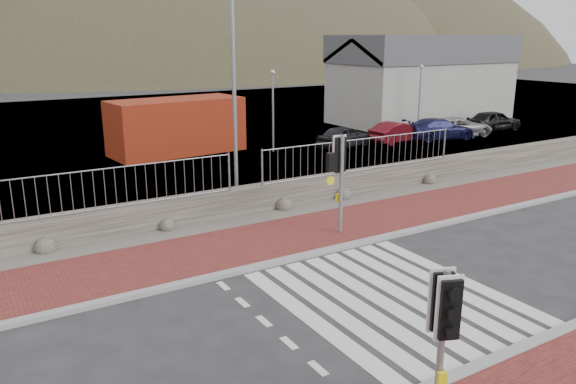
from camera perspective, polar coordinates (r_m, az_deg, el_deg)
ground at (r=13.15m, az=10.37°, el=-10.47°), size 220.00×220.00×0.00m
sidewalk_far at (r=16.47m, az=0.01°, el=-4.59°), size 40.00×3.00×0.08m
kerb_near at (r=11.35m, az=20.77°, el=-15.47°), size 40.00×0.25×0.12m
kerb_far at (r=15.29m, az=2.93°, el=-6.21°), size 40.00×0.25×0.12m
zebra_crossing at (r=13.14m, az=10.37°, el=-10.45°), size 4.62×5.60×0.01m
gravel_strip at (r=18.12m, az=-3.27°, el=-2.75°), size 40.00×1.50×0.06m
stone_wall at (r=18.68m, az=-4.44°, el=-0.87°), size 40.00×0.60×0.90m
railing at (r=18.21m, az=-4.32°, el=3.16°), size 18.07×0.07×1.22m
quay at (r=37.93m, az=-18.70°, el=6.06°), size 120.00×40.00×0.50m
water at (r=72.31m, az=-25.05°, el=9.57°), size 220.00×50.00×0.05m
harbor_building at (r=40.14m, az=13.45°, el=11.15°), size 12.20×6.20×5.80m
hills_backdrop at (r=101.90m, az=-21.51°, el=-1.98°), size 254.00×90.00×100.00m
traffic_signal_near at (r=8.38m, az=15.51°, el=-12.24°), size 0.43×0.35×2.61m
traffic_signal_far at (r=16.18m, az=5.36°, el=2.88°), size 0.72×0.28×3.01m
streetlight at (r=18.84m, az=-5.25°, el=11.15°), size 1.54×0.74×7.62m
shipping_container at (r=28.90m, az=-11.24°, el=6.58°), size 6.75×3.34×2.72m
car_a at (r=30.01m, az=5.70°, el=5.63°), size 3.71×2.36×1.18m
car_b at (r=31.90m, az=11.03°, el=5.98°), size 3.58×1.56×1.14m
car_c at (r=33.41m, az=15.15°, el=6.21°), size 4.43×2.55×1.21m
car_d at (r=34.76m, az=16.93°, el=6.36°), size 4.38×2.64×1.14m
car_e at (r=37.62m, az=20.16°, el=6.84°), size 3.80×1.70×1.27m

